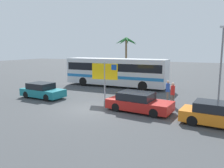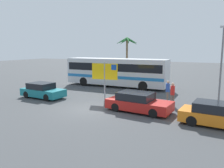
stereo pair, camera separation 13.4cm
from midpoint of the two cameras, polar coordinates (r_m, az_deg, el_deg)
ground at (r=16.35m, az=-5.18°, el=-6.37°), size 120.00×120.00×0.00m
bus_front_coach at (r=25.53m, az=1.17°, el=3.31°), size 11.61×2.52×3.17m
ferry_sign at (r=18.41m, az=-1.52°, el=2.78°), size 2.19×0.34×3.20m
car_teal at (r=20.77m, az=-16.95°, el=-1.61°), size 4.01×1.99×1.32m
car_orange at (r=14.11m, az=25.26°, el=-7.05°), size 4.23×2.07×1.32m
car_red at (r=15.73m, az=6.87°, el=-4.62°), size 4.59×2.31×1.32m
pedestrian_near_sign at (r=18.79m, az=14.10°, el=-1.34°), size 0.32×0.32×1.75m
pedestrian_crossing_lot at (r=17.52m, az=15.26°, el=-2.04°), size 0.32×0.32×1.79m
lamp_post_left_side at (r=19.94m, az=26.11°, el=5.29°), size 0.56×0.20×6.05m
palm_tree_seaside at (r=37.83m, az=3.91°, el=10.08°), size 3.76×3.82×6.11m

